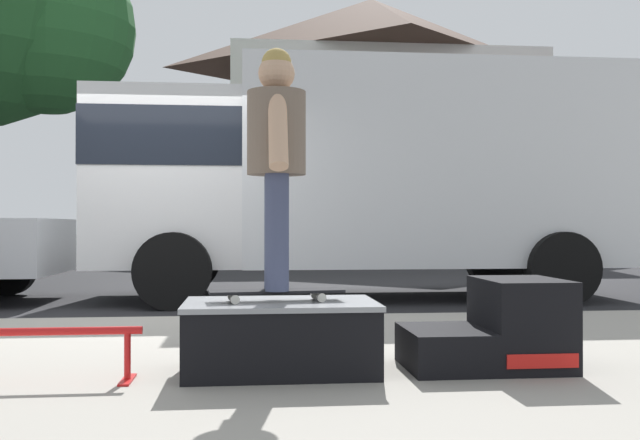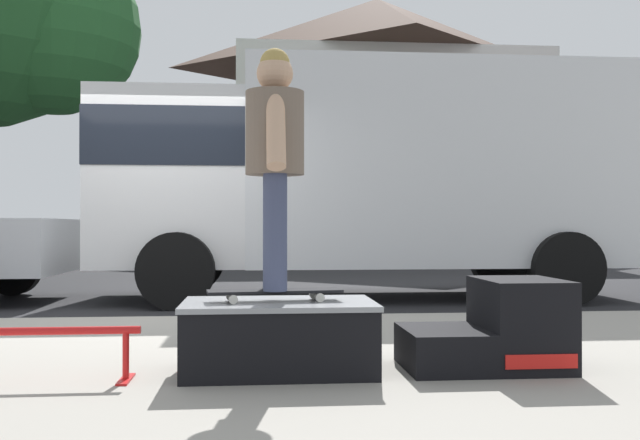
% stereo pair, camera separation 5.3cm
% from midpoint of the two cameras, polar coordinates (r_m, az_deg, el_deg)
% --- Properties ---
extents(ground_plane, '(140.00, 140.00, 0.00)m').
position_cam_midpoint_polar(ground_plane, '(7.40, -14.65, -8.01)').
color(ground_plane, black).
extents(sidewalk_slab, '(50.00, 5.00, 0.12)m').
position_cam_midpoint_polar(sidewalk_slab, '(4.49, -20.65, -12.19)').
color(sidewalk_slab, gray).
rests_on(sidewalk_slab, ground).
extents(skate_box, '(1.12, 0.69, 0.41)m').
position_cam_midpoint_polar(skate_box, '(4.17, -3.58, -9.21)').
color(skate_box, black).
rests_on(skate_box, sidewalk_slab).
extents(kicker_ramp, '(0.95, 0.64, 0.53)m').
position_cam_midpoint_polar(kicker_ramp, '(4.42, 13.81, -8.69)').
color(kicker_ramp, black).
rests_on(kicker_ramp, sidewalk_slab).
extents(grind_rail, '(1.25, 0.28, 0.30)m').
position_cam_midpoint_polar(grind_rail, '(4.20, -23.09, -9.12)').
color(grind_rail, red).
rests_on(grind_rail, sidewalk_slab).
extents(skateboard, '(0.80, 0.29, 0.07)m').
position_cam_midpoint_polar(skateboard, '(4.13, -3.91, -5.81)').
color(skateboard, black).
rests_on(skateboard, skate_box).
extents(skater_kid, '(0.34, 0.73, 1.41)m').
position_cam_midpoint_polar(skater_kid, '(4.14, -3.91, 5.86)').
color(skater_kid, '#3F4766').
rests_on(skater_kid, skateboard).
extents(box_truck, '(6.91, 2.63, 3.05)m').
position_cam_midpoint_polar(box_truck, '(9.58, 2.78, 3.90)').
color(box_truck, silver).
rests_on(box_truck, ground).
extents(house_behind, '(9.54, 8.23, 8.40)m').
position_cam_midpoint_polar(house_behind, '(23.21, 4.17, 7.64)').
color(house_behind, silver).
rests_on(house_behind, ground).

